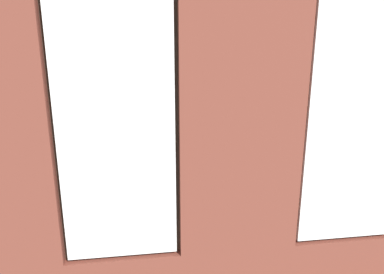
# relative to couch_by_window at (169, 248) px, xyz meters

# --- Properties ---
(ground_plane) EXTENTS (6.86, 6.53, 0.10)m
(ground_plane) POSITION_rel_couch_by_window_xyz_m (-0.51, -2.23, -0.38)
(ground_plane) COLOR brown
(brick_wall_with_windows) EXTENTS (6.26, 0.30, 3.28)m
(brick_wall_with_windows) POSITION_rel_couch_by_window_xyz_m (-0.51, 0.65, 1.29)
(brick_wall_with_windows) COLOR brown
(brick_wall_with_windows) RESTS_ON ground_plane
(couch_by_window) EXTENTS (2.03, 0.87, 0.80)m
(couch_by_window) POSITION_rel_couch_by_window_xyz_m (0.00, 0.00, 0.00)
(couch_by_window) COLOR black
(couch_by_window) RESTS_ON ground_plane
(couch_left) EXTENTS (0.90, 1.98, 0.80)m
(couch_left) POSITION_rel_couch_by_window_xyz_m (-2.94, -1.97, 0.00)
(couch_left) COLOR black
(couch_left) RESTS_ON ground_plane
(coffee_table) EXTENTS (1.40, 0.89, 0.44)m
(coffee_table) POSITION_rel_couch_by_window_xyz_m (-0.46, -2.02, 0.06)
(coffee_table) COLOR olive
(coffee_table) RESTS_ON ground_plane
(cup_ceramic) EXTENTS (0.07, 0.07, 0.09)m
(cup_ceramic) POSITION_rel_couch_by_window_xyz_m (-0.84, -2.17, 0.16)
(cup_ceramic) COLOR #4C4C51
(cup_ceramic) RESTS_ON coffee_table
(candle_jar) EXTENTS (0.08, 0.08, 0.10)m
(candle_jar) POSITION_rel_couch_by_window_xyz_m (-0.04, -1.88, 0.16)
(candle_jar) COLOR #B7333D
(candle_jar) RESTS_ON coffee_table
(table_plant_small) EXTENTS (0.13, 0.13, 0.22)m
(table_plant_small) POSITION_rel_couch_by_window_xyz_m (-0.56, -1.88, 0.23)
(table_plant_small) COLOR brown
(table_plant_small) RESTS_ON coffee_table
(remote_gray) EXTENTS (0.18, 0.12, 0.02)m
(remote_gray) POSITION_rel_couch_by_window_xyz_m (-0.28, -2.13, 0.12)
(remote_gray) COLOR #59595B
(remote_gray) RESTS_ON coffee_table
(remote_silver) EXTENTS (0.16, 0.15, 0.02)m
(remote_silver) POSITION_rel_couch_by_window_xyz_m (-0.46, -2.02, 0.12)
(remote_silver) COLOR #B2B2B7
(remote_silver) RESTS_ON coffee_table
(media_console) EXTENTS (1.08, 0.42, 0.58)m
(media_console) POSITION_rel_couch_by_window_xyz_m (2.27, -2.02, -0.04)
(media_console) COLOR black
(media_console) RESTS_ON ground_plane
(tv_flatscreen) EXTENTS (0.92, 0.20, 0.62)m
(tv_flatscreen) POSITION_rel_couch_by_window_xyz_m (2.27, -2.02, 0.56)
(tv_flatscreen) COLOR black
(tv_flatscreen) RESTS_ON media_console
(papasan_chair) EXTENTS (1.09, 1.09, 0.69)m
(papasan_chair) POSITION_rel_couch_by_window_xyz_m (-0.18, -4.18, 0.11)
(papasan_chair) COLOR olive
(papasan_chair) RESTS_ON ground_plane
(potted_plant_foreground_right) EXTENTS (0.84, 0.85, 1.16)m
(potted_plant_foreground_right) POSITION_rel_couch_by_window_xyz_m (1.98, -4.45, 0.23)
(potted_plant_foreground_right) COLOR #9E5638
(potted_plant_foreground_right) RESTS_ON ground_plane
(potted_plant_by_left_couch) EXTENTS (0.37, 0.37, 0.61)m
(potted_plant_by_left_couch) POSITION_rel_couch_by_window_xyz_m (-2.54, -3.40, 0.11)
(potted_plant_by_left_couch) COLOR brown
(potted_plant_by_left_couch) RESTS_ON ground_plane
(potted_plant_mid_room_small) EXTENTS (0.47, 0.47, 0.75)m
(potted_plant_mid_room_small) POSITION_rel_couch_by_window_xyz_m (-1.01, -3.27, 0.19)
(potted_plant_mid_room_small) COLOR beige
(potted_plant_mid_room_small) RESTS_ON ground_plane
(potted_plant_corner_near_left) EXTENTS (0.56, 0.56, 1.00)m
(potted_plant_corner_near_left) POSITION_rel_couch_by_window_xyz_m (-3.09, -4.50, 0.32)
(potted_plant_corner_near_left) COLOR brown
(potted_plant_corner_near_left) RESTS_ON ground_plane
(potted_plant_between_couches) EXTENTS (0.99, 1.00, 1.44)m
(potted_plant_between_couches) POSITION_rel_couch_by_window_xyz_m (-1.47, -0.06, 0.23)
(potted_plant_between_couches) COLOR #9E5638
(potted_plant_between_couches) RESTS_ON ground_plane
(potted_plant_near_tv) EXTENTS (0.92, 0.84, 1.26)m
(potted_plant_near_tv) POSITION_rel_couch_by_window_xyz_m (1.72, -1.02, 0.39)
(potted_plant_near_tv) COLOR gray
(potted_plant_near_tv) RESTS_ON ground_plane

